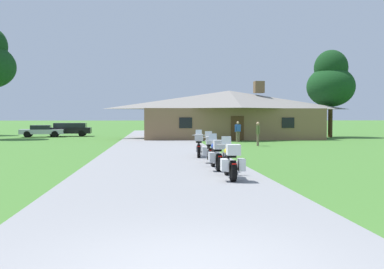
# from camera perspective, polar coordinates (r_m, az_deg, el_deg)

# --- Properties ---
(ground_plane) EXTENTS (500.00, 500.00, 0.00)m
(ground_plane) POSITION_cam_1_polar(r_m,az_deg,el_deg) (25.31, -4.16, -2.21)
(ground_plane) COLOR #42752D
(asphalt_driveway) EXTENTS (6.40, 80.00, 0.06)m
(asphalt_driveway) POSITION_cam_1_polar(r_m,az_deg,el_deg) (23.31, -4.07, -2.52)
(asphalt_driveway) COLOR gray
(asphalt_driveway) RESTS_ON ground
(motorcycle_yellow_nearest_to_camera) EXTENTS (0.74, 2.08, 1.30)m
(motorcycle_yellow_nearest_to_camera) POSITION_cam_1_polar(r_m,az_deg,el_deg) (13.35, 5.21, -3.64)
(motorcycle_yellow_nearest_to_camera) COLOR black
(motorcycle_yellow_nearest_to_camera) RESTS_ON asphalt_driveway
(motorcycle_blue_second_in_row) EXTENTS (0.73, 2.08, 1.30)m
(motorcycle_blue_second_in_row) POSITION_cam_1_polar(r_m,az_deg,el_deg) (15.75, 3.35, -2.73)
(motorcycle_blue_second_in_row) COLOR black
(motorcycle_blue_second_in_row) RESTS_ON asphalt_driveway
(motorcycle_orange_third_in_row) EXTENTS (0.79, 2.08, 1.30)m
(motorcycle_orange_third_in_row) POSITION_cam_1_polar(r_m,az_deg,el_deg) (18.47, 2.42, -1.98)
(motorcycle_orange_third_in_row) COLOR black
(motorcycle_orange_third_in_row) RESTS_ON asphalt_driveway
(motorcycle_white_farthest_in_row) EXTENTS (0.70, 2.08, 1.30)m
(motorcycle_white_farthest_in_row) POSITION_cam_1_polar(r_m,az_deg,el_deg) (20.97, 0.92, -1.44)
(motorcycle_white_farthest_in_row) COLOR black
(motorcycle_white_farthest_in_row) RESTS_ON asphalt_driveway
(stone_lodge) EXTENTS (16.76, 8.32, 5.41)m
(stone_lodge) POSITION_cam_1_polar(r_m,az_deg,el_deg) (40.44, 5.00, 2.76)
(stone_lodge) COLOR brown
(stone_lodge) RESTS_ON ground
(bystander_blue_shirt_near_lodge) EXTENTS (0.51, 0.34, 1.67)m
(bystander_blue_shirt_near_lodge) POSITION_cam_1_polar(r_m,az_deg,el_deg) (34.52, 6.14, 0.53)
(bystander_blue_shirt_near_lodge) COLOR #75664C
(bystander_blue_shirt_near_lodge) RESTS_ON ground
(bystander_olive_shirt_beside_signpost) EXTENTS (0.33, 0.52, 1.67)m
(bystander_olive_shirt_beside_signpost) POSITION_cam_1_polar(r_m,az_deg,el_deg) (30.02, 8.79, 0.26)
(bystander_olive_shirt_beside_signpost) COLOR #75664C
(bystander_olive_shirt_beside_signpost) RESTS_ON ground
(tree_right_of_lodge) EXTENTS (4.72, 4.72, 8.70)m
(tree_right_of_lodge) POSITION_cam_1_polar(r_m,az_deg,el_deg) (45.08, 18.05, 6.78)
(tree_right_of_lodge) COLOR #422D19
(tree_right_of_lodge) RESTS_ON ground
(parked_black_suv_far_left) EXTENTS (4.69, 2.08, 1.40)m
(parked_black_suv_far_left) POSITION_cam_1_polar(r_m,az_deg,el_deg) (46.39, -16.09, 0.72)
(parked_black_suv_far_left) COLOR black
(parked_black_suv_far_left) RESTS_ON ground
(parked_silver_sedan_far_left) EXTENTS (4.40, 2.37, 1.20)m
(parked_silver_sedan_far_left) POSITION_cam_1_polar(r_m,az_deg,el_deg) (45.55, -19.43, 0.48)
(parked_silver_sedan_far_left) COLOR #ADAFB7
(parked_silver_sedan_far_left) RESTS_ON ground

